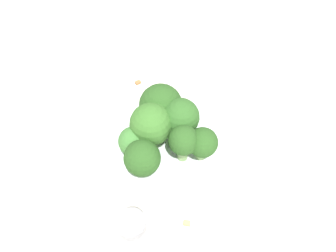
% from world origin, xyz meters
% --- Properties ---
extents(ground_plane, '(3.00, 3.00, 0.00)m').
position_xyz_m(ground_plane, '(0.00, 0.00, 0.00)').
color(ground_plane, silver).
extents(bowl, '(0.16, 0.16, 0.03)m').
position_xyz_m(bowl, '(0.00, 0.00, 0.02)').
color(bowl, silver).
rests_on(bowl, ground_plane).
extents(broccoli_floret_0, '(0.04, 0.04, 0.06)m').
position_xyz_m(broccoli_floret_0, '(0.02, -0.03, 0.07)').
color(broccoli_floret_0, '#7A9E5B').
rests_on(broccoli_floret_0, bowl).
extents(broccoli_floret_1, '(0.05, 0.05, 0.07)m').
position_xyz_m(broccoli_floret_1, '(-0.02, -0.00, 0.07)').
color(broccoli_floret_1, '#84AD66').
rests_on(broccoli_floret_1, bowl).
extents(broccoli_floret_2, '(0.06, 0.06, 0.07)m').
position_xyz_m(broccoli_floret_2, '(-0.01, 0.03, 0.07)').
color(broccoli_floret_2, '#7A9E5B').
rests_on(broccoli_floret_2, bowl).
extents(broccoli_floret_3, '(0.04, 0.04, 0.05)m').
position_xyz_m(broccoli_floret_3, '(-0.03, -0.04, 0.06)').
color(broccoli_floret_3, '#8EB770').
rests_on(broccoli_floret_3, bowl).
extents(broccoli_floret_4, '(0.04, 0.04, 0.05)m').
position_xyz_m(broccoli_floret_4, '(0.04, -0.03, 0.06)').
color(broccoli_floret_4, '#84AD66').
rests_on(broccoli_floret_4, bowl).
extents(broccoli_floret_5, '(0.05, 0.05, 0.06)m').
position_xyz_m(broccoli_floret_5, '(0.02, 0.01, 0.07)').
color(broccoli_floret_5, '#8EB770').
rests_on(broccoli_floret_5, bowl).
extents(broccoli_floret_6, '(0.04, 0.04, 0.04)m').
position_xyz_m(broccoli_floret_6, '(-0.04, -0.01, 0.05)').
color(broccoli_floret_6, '#84AD66').
rests_on(broccoli_floret_6, bowl).
extents(pepper_shaker, '(0.03, 0.03, 0.07)m').
position_xyz_m(pepper_shaker, '(-0.05, -0.12, 0.03)').
color(pepper_shaker, silver).
rests_on(pepper_shaker, ground_plane).
extents(almond_crumb_0, '(0.01, 0.01, 0.01)m').
position_xyz_m(almond_crumb_0, '(0.01, -0.10, 0.00)').
color(almond_crumb_0, tan).
rests_on(almond_crumb_0, ground_plane).
extents(almond_crumb_1, '(0.01, 0.01, 0.01)m').
position_xyz_m(almond_crumb_1, '(-0.04, 0.14, 0.00)').
color(almond_crumb_1, olive).
rests_on(almond_crumb_1, ground_plane).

